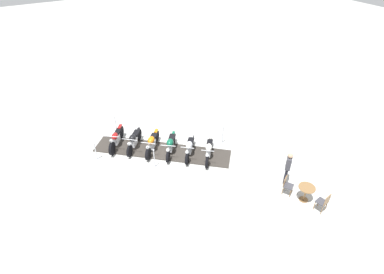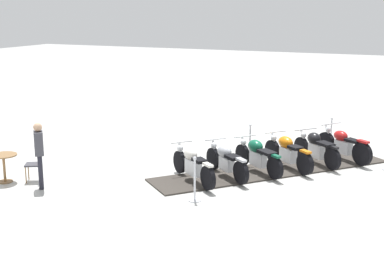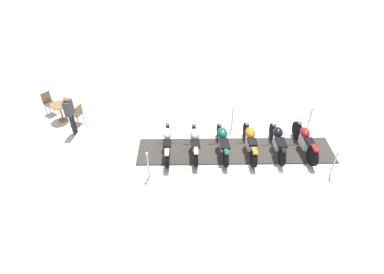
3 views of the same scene
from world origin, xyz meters
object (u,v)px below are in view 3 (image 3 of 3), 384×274
Objects in this scene: stanchion_right_mid at (232,124)px; bystander_person at (70,112)px; motorcycle_copper at (250,140)px; motorcycle_forest at (222,140)px; cafe_chair_near_table at (49,102)px; stanchion_right_front at (308,123)px; cafe_table at (60,109)px; motorcycle_cream at (167,141)px; stanchion_left_front at (332,169)px; motorcycle_chrome at (195,141)px; motorcycle_black at (277,139)px; cafe_chair_across_table at (77,113)px; stanchion_left_rear at (149,169)px; motorcycle_maroon at (305,140)px.

stanchion_right_mid is 0.65× the size of bystander_person.
motorcycle_forest is (0.76, -0.65, 0.02)m from motorcycle_copper.
motorcycle_forest is 5.86m from bystander_person.
cafe_chair_near_table is 2.09m from bystander_person.
motorcycle_forest is 1.82× the size of cafe_chair_near_table.
bystander_person is (7.08, -5.99, 0.70)m from stanchion_right_front.
motorcycle_copper reaches higher than cafe_table.
stanchion_left_front is at bearing -105.48° from motorcycle_cream.
motorcycle_chrome is at bearing -25.43° from stanchion_right_front.
bystander_person reaches higher than motorcycle_black.
stanchion_right_mid is (-0.44, -1.27, -0.17)m from motorcycle_copper.
motorcycle_black is 1.89× the size of cafe_chair_across_table.
cafe_chair_across_table is (6.66, -6.49, 0.19)m from stanchion_right_front.
motorcycle_cream is at bearing 86.30° from motorcycle_forest.
motorcycle_cream is 1.74× the size of stanchion_right_front.
motorcycle_cream is 1.66× the size of stanchion_left_rear.
stanchion_right_front is 1.01× the size of stanchion_left_front.
motorcycle_copper is 7.78m from cafe_table.
motorcycle_maroon reaches higher than stanchion_left_front.
cafe_table is 0.77× the size of cafe_chair_near_table.
bystander_person is (0.02, 1.22, 0.46)m from cafe_table.
stanchion_right_mid is at bearing 20.87° from motorcycle_copper.
cafe_chair_across_table is (-0.55, 1.53, -0.06)m from cafe_chair_near_table.
motorcycle_chrome is at bearing -5.14° from bystander_person.
bystander_person is (4.33, -5.26, 0.53)m from motorcycle_copper.
motorcycle_black reaches higher than cafe_chair_across_table.
stanchion_left_front is 9.62m from bystander_person.
cafe_chair_across_table is (4.66, -6.43, -0.01)m from motorcycle_black.
motorcycle_maroon reaches higher than motorcycle_forest.
bystander_person is at bearing 88.92° from cafe_table.
stanchion_left_front reaches higher than cafe_chair_near_table.
motorcycle_copper is at bearing 70.94° from stanchion_right_mid.
bystander_person reaches higher than motorcycle_maroon.
stanchion_left_front is at bearing -178.86° from cafe_chair_across_table.
motorcycle_forest is 1.61× the size of stanchion_right_mid.
bystander_person reaches higher than stanchion_right_front.
stanchion_right_front is (-5.01, 2.68, -0.17)m from motorcycle_cream.
motorcycle_forest is 1.04× the size of motorcycle_chrome.
stanchion_right_mid is (-1.19, -0.62, -0.18)m from motorcycle_forest.
cafe_table is 1.31m from bystander_person.
motorcycle_forest is at bearing -91.34° from motorcycle_chrome.
motorcycle_black reaches higher than motorcycle_cream.
cafe_chair_near_table reaches higher than cafe_table.
stanchion_right_mid is 6.26m from cafe_chair_across_table.
stanchion_right_mid reaches higher than motorcycle_cream.
stanchion_right_front reaches higher than stanchion_left_front.
cafe_chair_across_table is at bearing 67.54° from motorcycle_chrome.
motorcycle_black is 0.97× the size of motorcycle_chrome.
stanchion_right_front reaches higher than motorcycle_maroon.
stanchion_left_rear is 6.05m from cafe_chair_near_table.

